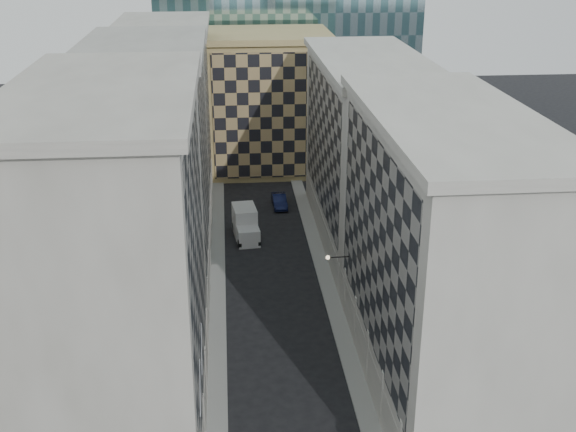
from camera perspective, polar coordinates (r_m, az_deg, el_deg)
sidewalk_west at (r=68.22m, az=-5.58°, el=-6.08°), size 1.50×100.00×0.15m
sidewalk_east at (r=68.82m, az=3.23°, el=-5.73°), size 1.50×100.00×0.15m
bldg_left_a at (r=46.45m, az=-13.15°, el=-4.49°), size 10.80×22.80×23.70m
bldg_left_b at (r=66.89m, az=-10.77°, el=3.55°), size 10.80×22.80×22.70m
bldg_left_c at (r=88.09m, az=-9.51°, el=7.77°), size 10.80×22.80×21.70m
bldg_right_a at (r=52.33m, az=11.92°, el=-3.08°), size 10.80×26.80×20.70m
bldg_right_b at (r=77.00m, az=6.30°, el=5.11°), size 10.80×28.80×19.70m
tan_block at (r=100.86m, az=-1.57°, el=9.06°), size 16.80×14.80×18.80m
flagpoles_left at (r=43.55m, az=-6.91°, el=-11.78°), size 0.10×6.33×2.33m
bracket_lamp at (r=60.66m, az=3.33°, el=-3.28°), size 1.98×0.36×0.36m
box_truck at (r=79.43m, az=-3.37°, el=-0.71°), size 3.03×6.18×3.27m
dark_car at (r=88.06m, az=-0.69°, el=1.20°), size 1.75×4.70×1.53m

